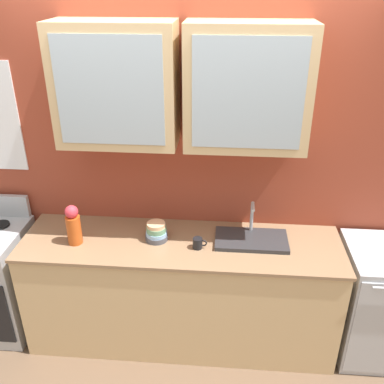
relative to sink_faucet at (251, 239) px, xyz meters
name	(u,v)px	position (x,y,z in m)	size (l,w,h in m)	color
ground_plane	(182,334)	(-0.50, -0.05, -0.91)	(10.00, 10.00, 0.00)	brown
back_wall_unit	(183,135)	(-0.51, 0.25, 0.68)	(3.87, 0.45, 2.89)	#993D28
counter	(181,291)	(-0.50, -0.05, -0.46)	(2.30, 0.63, 0.89)	tan
sink_faucet	(251,239)	(0.00, 0.00, 0.00)	(0.52, 0.29, 0.27)	#2D2D30
bowl_stack	(156,232)	(-0.68, -0.03, 0.04)	(0.16, 0.16, 0.14)	#4C4C54
vase	(73,225)	(-1.25, -0.12, 0.12)	(0.10, 0.10, 0.30)	#BF4C19
cup_near_sink	(198,243)	(-0.37, -0.11, 0.02)	(0.10, 0.07, 0.08)	black
dishwasher	(381,302)	(0.98, -0.06, -0.46)	(0.60, 0.62, 0.89)	#ADAFB5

